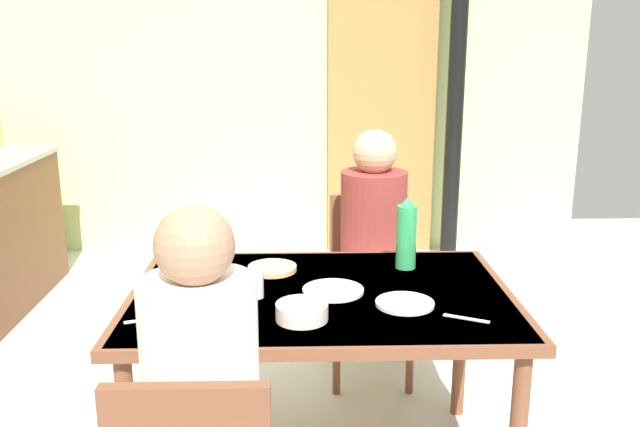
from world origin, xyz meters
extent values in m
cube|color=#C4D587|center=(0.00, 2.65, 1.29)|extent=(4.50, 0.10, 2.57)
cube|color=olive|center=(0.73, 2.57, 1.00)|extent=(0.80, 0.05, 2.00)
cylinder|color=black|center=(1.22, 2.30, 1.29)|extent=(0.12, 0.12, 2.57)
cube|color=brown|center=(0.20, -0.22, 0.71)|extent=(1.37, 0.93, 0.04)
cube|color=#EBAC9A|center=(0.20, -0.22, 0.73)|extent=(1.31, 0.89, 0.00)
cylinder|color=brown|center=(-0.41, 0.17, 0.34)|extent=(0.06, 0.06, 0.69)
cylinder|color=brown|center=(0.81, 0.17, 0.34)|extent=(0.06, 0.06, 0.69)
cube|color=brown|center=(0.46, 0.52, 0.45)|extent=(0.40, 0.40, 0.04)
cube|color=brown|center=(0.46, 0.70, 0.66)|extent=(0.38, 0.04, 0.42)
cylinder|color=brown|center=(0.63, 0.35, 0.21)|extent=(0.04, 0.04, 0.41)
cylinder|color=brown|center=(0.29, 0.35, 0.21)|extent=(0.04, 0.04, 0.41)
cylinder|color=brown|center=(0.63, 0.69, 0.21)|extent=(0.04, 0.04, 0.41)
cylinder|color=brown|center=(0.29, 0.69, 0.21)|extent=(0.04, 0.04, 0.41)
cylinder|color=silver|center=(-0.13, -0.91, 0.77)|extent=(0.30, 0.30, 0.52)
sphere|color=#A87A5B|center=(-0.13, -0.91, 1.12)|extent=(0.20, 0.20, 0.20)
cube|color=maroon|center=(0.46, 0.36, 0.51)|extent=(0.30, 0.22, 0.12)
cylinder|color=maroon|center=(0.46, 0.47, 0.77)|extent=(0.30, 0.30, 0.52)
sphere|color=tan|center=(0.46, 0.47, 1.12)|extent=(0.20, 0.20, 0.20)
cylinder|color=green|center=(0.54, 0.03, 0.85)|extent=(0.08, 0.08, 0.25)
cone|color=#2A9250|center=(0.54, 0.03, 1.00)|extent=(0.06, 0.06, 0.04)
cylinder|color=#F4D8C9|center=(0.13, -0.47, 0.76)|extent=(0.17, 0.17, 0.05)
cylinder|color=white|center=(0.25, -0.23, 0.74)|extent=(0.22, 0.22, 0.01)
cylinder|color=white|center=(0.48, -0.35, 0.74)|extent=(0.20, 0.20, 0.01)
cylinder|color=silver|center=(-0.03, -0.27, 0.78)|extent=(0.06, 0.06, 0.10)
cylinder|color=silver|center=(-0.18, -0.54, 0.78)|extent=(0.06, 0.06, 0.10)
cylinder|color=#DBB77A|center=(0.02, 0.01, 0.74)|extent=(0.19, 0.19, 0.02)
cube|color=silver|center=(-0.36, -0.46, 0.73)|extent=(0.15, 0.06, 0.00)
cube|color=silver|center=(-0.34, 0.03, 0.73)|extent=(0.12, 0.11, 0.00)
cube|color=silver|center=(0.66, -0.48, 0.73)|extent=(0.14, 0.08, 0.00)
camera|label=1|loc=(0.14, -2.50, 1.61)|focal=38.03mm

